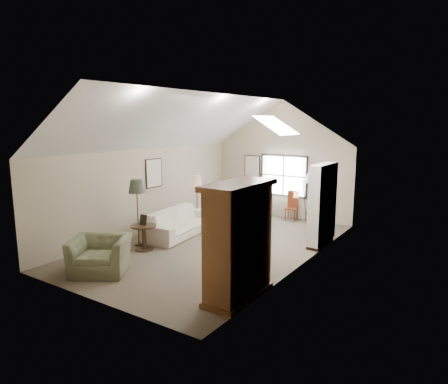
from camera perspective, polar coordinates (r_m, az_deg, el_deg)
The scene contains 18 objects.
room_shell at distance 10.32m, azimuth -1.24°, elevation 9.60°, with size 5.01×8.01×4.00m.
window at distance 13.84m, azimuth 8.53°, elevation 2.33°, with size 1.72×0.08×1.42m, color black.
skylight at distance 10.44m, azimuth 7.59°, elevation 9.59°, with size 0.80×1.20×0.52m, color white, non-canonical shape.
wall_art at distance 13.09m, azimuth -3.14°, elevation 3.20°, with size 1.97×3.71×0.88m.
armoire at distance 7.45m, azimuth 2.09°, elevation -7.08°, with size 0.60×1.50×2.20m, color brown.
tv_alcove at distance 10.90m, azimuth 13.88°, elevation -1.57°, with size 0.32×1.30×2.10m, color white.
media_console at distance 11.10m, azimuth 13.60°, elevation -5.85°, with size 0.34×1.18×0.60m, color #382316.
tv_panel at distance 10.95m, azimuth 13.73°, elevation -2.73°, with size 0.05×0.90×0.55m, color black.
sofa at distance 11.78m, azimuth -6.23°, elevation -4.29°, with size 2.61×1.02×0.76m, color silver.
armchair_near at distance 9.29m, azimuth -17.31°, elevation -8.60°, with size 1.21×1.05×0.78m, color #5A5E42.
armchair_far at distance 13.24m, azimuth 3.98°, elevation -2.59°, with size 0.84×0.86×0.79m, color #5F6547.
coffee_table at distance 12.01m, azimuth 0.44°, elevation -4.74°, with size 0.86×0.48×0.44m, color #322114.
bowl at distance 11.95m, azimuth 0.44°, elevation -3.59°, with size 0.21×0.21×0.05m, color #392417.
side_table at distance 10.59m, azimuth -11.37°, elevation -6.39°, with size 0.65×0.65×0.65m, color #331E15.
side_chair at distance 13.59m, azimuth 9.64°, elevation -1.97°, with size 0.38×0.38×0.97m, color brown.
tripod_lamp at distance 13.28m, azimuth 12.25°, elevation -0.72°, with size 0.50×0.50×1.71m, color silver, non-canonical shape.
dark_lamp at distance 10.86m, azimuth -12.23°, elevation -2.83°, with size 0.44×0.44×1.82m, color #282E21, non-canonical shape.
tan_lamp at distance 12.78m, azimuth -3.87°, elevation -1.10°, with size 0.33×0.33×1.64m, color tan, non-canonical shape.
Camera 1 is at (5.88, -8.48, 3.30)m, focal length 32.00 mm.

